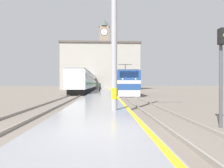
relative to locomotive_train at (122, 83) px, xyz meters
The scene contains 11 objects.
ground_plane 6.81m from the locomotive_train, 121.09° to the left, with size 200.00×200.00×0.00m, color #70665B.
platform 3.83m from the locomotive_train, 169.69° to the left, with size 3.79×140.00×0.28m.
rail_track_near 1.90m from the locomotive_train, 90.00° to the left, with size 2.83×140.00×0.16m.
rail_track_far 7.27m from the locomotive_train, behind, with size 2.84×140.00×0.16m.
locomotive_train is the anchor object (origin of this frame).
passenger_train 20.51m from the locomotive_train, 110.01° to the left, with size 2.92×51.47×3.85m.
catenary_mast 20.66m from the locomotive_train, 96.69° to the right, with size 2.76×0.33×8.66m.
person_on_platform 6.82m from the locomotive_train, 126.19° to the left, with size 0.34×0.34×1.70m.
clock_tower 39.99m from the locomotive_train, 94.97° to the left, with size 4.40×4.40×26.78m.
station_building 25.57m from the locomotive_train, 99.90° to the left, with size 23.76×8.99×13.94m.
signal_post 23.19m from the locomotive_train, 86.20° to the right, with size 0.30×0.39×3.80m.
Camera 1 is at (0.45, -5.25, 1.71)m, focal length 28.00 mm.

